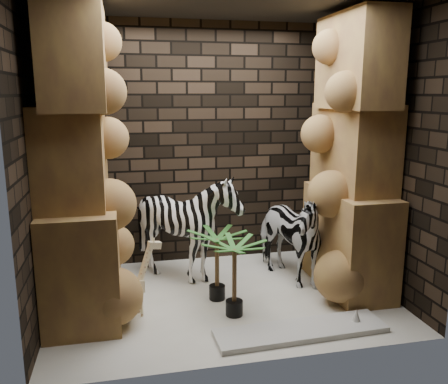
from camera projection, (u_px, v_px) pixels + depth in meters
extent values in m
plane|color=white|center=(223.00, 297.00, 4.97)|extent=(3.50, 3.50, 0.00)
plane|color=black|center=(202.00, 145.00, 5.85)|extent=(3.50, 0.00, 3.50)
plane|color=black|center=(259.00, 181.00, 3.47)|extent=(3.50, 0.00, 3.50)
plane|color=black|center=(38.00, 164.00, 4.29)|extent=(0.00, 3.00, 3.00)
plane|color=black|center=(381.00, 153.00, 5.03)|extent=(0.00, 3.00, 3.00)
imported|color=white|center=(285.00, 227.00, 5.32)|extent=(0.88, 1.20, 1.27)
imported|color=white|center=(188.00, 232.00, 5.33)|extent=(1.11, 1.34, 1.15)
cube|color=silver|center=(301.00, 331.00, 4.23)|extent=(1.60, 0.45, 0.05)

